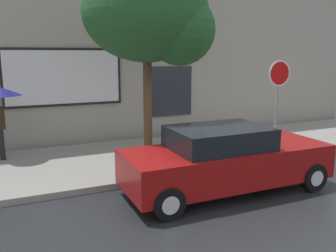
{
  "coord_description": "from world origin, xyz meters",
  "views": [
    {
      "loc": [
        -3.7,
        -6.55,
        3.05
      ],
      "look_at": [
        0.0,
        1.8,
        1.2
      ],
      "focal_mm": 38.44,
      "sensor_mm": 36.0,
      "label": 1
    }
  ],
  "objects": [
    {
      "name": "building_facade",
      "position": [
        -0.02,
        5.5,
        3.48
      ],
      "size": [
        20.0,
        0.67,
        7.0
      ],
      "color": "#9E998E",
      "rests_on": "ground"
    },
    {
      "name": "parked_car",
      "position": [
        0.58,
        -0.06,
        0.73
      ],
      "size": [
        4.67,
        1.81,
        1.49
      ],
      "color": "maroon",
      "rests_on": "ground"
    },
    {
      "name": "ground_plane",
      "position": [
        0.0,
        0.0,
        0.0
      ],
      "size": [
        60.0,
        60.0,
        0.0
      ],
      "primitive_type": "plane",
      "color": "black"
    },
    {
      "name": "sidewalk",
      "position": [
        0.0,
        3.0,
        0.07
      ],
      "size": [
        20.0,
        4.0,
        0.15
      ],
      "primitive_type": "cube",
      "color": "gray",
      "rests_on": "ground"
    },
    {
      "name": "fire_hydrant",
      "position": [
        1.83,
        2.0,
        0.54
      ],
      "size": [
        0.3,
        0.44,
        0.8
      ],
      "color": "yellow",
      "rests_on": "sidewalk"
    },
    {
      "name": "street_tree",
      "position": [
        -0.27,
        2.07,
        3.93
      ],
      "size": [
        3.22,
        2.73,
        5.08
      ],
      "color": "#4C3823",
      "rests_on": "sidewalk"
    },
    {
      "name": "stop_sign",
      "position": [
        3.54,
        1.79,
        2.06
      ],
      "size": [
        0.76,
        0.1,
        2.71
      ],
      "color": "gray",
      "rests_on": "sidewalk"
    }
  ]
}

